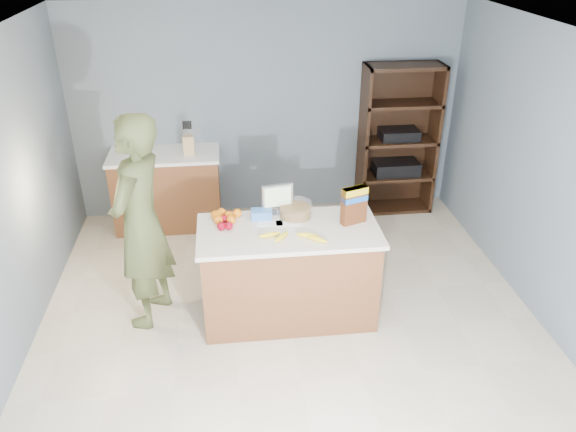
{
  "coord_description": "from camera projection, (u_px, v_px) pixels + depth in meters",
  "views": [
    {
      "loc": [
        -0.48,
        -3.84,
        3.24
      ],
      "look_at": [
        0.0,
        0.35,
        1.0
      ],
      "focal_mm": 35.0,
      "sensor_mm": 36.0,
      "label": 1
    }
  ],
  "objects": [
    {
      "name": "walls",
      "position": [
        293.0,
        160.0,
        4.16
      ],
      "size": [
        4.52,
        5.02,
        2.51
      ],
      "color": "slate",
      "rests_on": "ground"
    },
    {
      "name": "apples",
      "position": [
        224.0,
        224.0,
        4.78
      ],
      "size": [
        0.14,
        0.2,
        0.07
      ],
      "color": "maroon",
      "rests_on": "counter_peninsula"
    },
    {
      "name": "bananas",
      "position": [
        294.0,
        236.0,
        4.63
      ],
      "size": [
        0.57,
        0.24,
        0.04
      ],
      "color": "yellow",
      "rests_on": "counter_peninsula"
    },
    {
      "name": "person",
      "position": [
        141.0,
        224.0,
        4.73
      ],
      "size": [
        0.67,
        0.82,
        1.93
      ],
      "primitive_type": "imported",
      "rotation": [
        0.0,
        0.0,
        -1.91
      ],
      "color": "#464E29",
      "rests_on": "ground"
    },
    {
      "name": "salad_bowl",
      "position": [
        295.0,
        210.0,
        4.96
      ],
      "size": [
        0.3,
        0.3,
        0.13
      ],
      "color": "#267219",
      "rests_on": "counter_peninsula"
    },
    {
      "name": "oranges",
      "position": [
        224.0,
        216.0,
        4.9
      ],
      "size": [
        0.27,
        0.23,
        0.08
      ],
      "color": "orange",
      "rests_on": "counter_peninsula"
    },
    {
      "name": "envelopes",
      "position": [
        279.0,
        223.0,
        4.87
      ],
      "size": [
        0.39,
        0.15,
        0.0
      ],
      "color": "white",
      "rests_on": "counter_peninsula"
    },
    {
      "name": "shelving_unit",
      "position": [
        397.0,
        142.0,
        6.75
      ],
      "size": [
        0.9,
        0.4,
        1.8
      ],
      "color": "black",
      "rests_on": "ground"
    },
    {
      "name": "blue_carton",
      "position": [
        261.0,
        214.0,
        4.93
      ],
      "size": [
        0.18,
        0.13,
        0.08
      ],
      "primitive_type": "cube",
      "rotation": [
        0.0,
        0.0,
        -0.03
      ],
      "color": "blue",
      "rests_on": "counter_peninsula"
    },
    {
      "name": "counter_peninsula",
      "position": [
        289.0,
        276.0,
        5.01
      ],
      "size": [
        1.56,
        0.76,
        0.9
      ],
      "color": "brown",
      "rests_on": "ground"
    },
    {
      "name": "knife_block",
      "position": [
        189.0,
        145.0,
        6.24
      ],
      "size": [
        0.12,
        0.1,
        0.31
      ],
      "color": "tan",
      "rests_on": "back_cabinet"
    },
    {
      "name": "back_cabinet",
      "position": [
        168.0,
        189.0,
        6.54
      ],
      "size": [
        1.24,
        0.62,
        0.9
      ],
      "color": "brown",
      "rests_on": "ground"
    },
    {
      "name": "floor",
      "position": [
        293.0,
        335.0,
        4.94
      ],
      "size": [
        4.5,
        5.0,
        0.02
      ],
      "primitive_type": "cube",
      "color": "beige",
      "rests_on": "ground"
    },
    {
      "name": "cereal_box",
      "position": [
        354.0,
        203.0,
        4.79
      ],
      "size": [
        0.24,
        0.15,
        0.33
      ],
      "color": "#592B14",
      "rests_on": "counter_peninsula"
    },
    {
      "name": "tv",
      "position": [
        277.0,
        197.0,
        4.96
      ],
      "size": [
        0.28,
        0.12,
        0.28
      ],
      "color": "silver",
      "rests_on": "counter_peninsula"
    }
  ]
}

